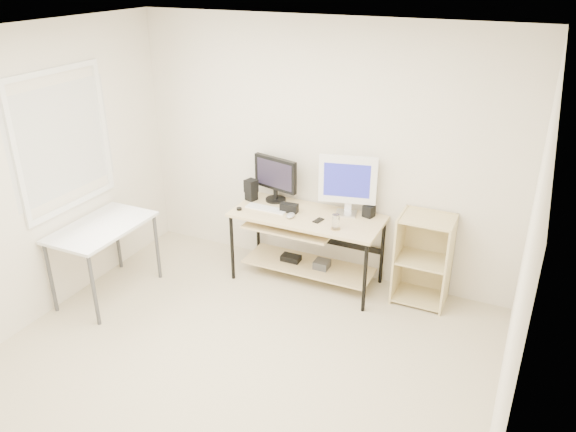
# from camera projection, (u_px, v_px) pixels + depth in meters

# --- Properties ---
(room) EXTENTS (4.01, 4.01, 2.62)m
(room) POSITION_uv_depth(u_px,v_px,m) (203.00, 225.00, 4.04)
(room) COLOR beige
(room) RESTS_ON ground
(desk) EXTENTS (1.50, 0.65, 0.75)m
(desk) POSITION_uv_depth(u_px,v_px,m) (305.00, 233.00, 5.65)
(desk) COLOR beige
(desk) RESTS_ON ground
(side_table) EXTENTS (0.60, 1.00, 0.75)m
(side_table) POSITION_uv_depth(u_px,v_px,m) (102.00, 233.00, 5.36)
(side_table) COLOR white
(side_table) RESTS_ON ground
(shelf_unit) EXTENTS (0.50, 0.40, 0.90)m
(shelf_unit) POSITION_uv_depth(u_px,v_px,m) (424.00, 258.00, 5.37)
(shelf_unit) COLOR #D9C688
(shelf_unit) RESTS_ON ground
(black_monitor) EXTENTS (0.51, 0.21, 0.47)m
(black_monitor) POSITION_uv_depth(u_px,v_px,m) (275.00, 176.00, 5.77)
(black_monitor) COLOR black
(black_monitor) RESTS_ON desk
(white_imac) EXTENTS (0.56, 0.18, 0.60)m
(white_imac) POSITION_uv_depth(u_px,v_px,m) (348.00, 181.00, 5.42)
(white_imac) COLOR silver
(white_imac) RESTS_ON desk
(keyboard) EXTENTS (0.44, 0.13, 0.02)m
(keyboard) POSITION_uv_depth(u_px,v_px,m) (267.00, 209.00, 5.67)
(keyboard) COLOR white
(keyboard) RESTS_ON desk
(mouse) EXTENTS (0.09, 0.13, 0.04)m
(mouse) POSITION_uv_depth(u_px,v_px,m) (290.00, 215.00, 5.49)
(mouse) COLOR #B1B1B6
(mouse) RESTS_ON desk
(center_speaker) EXTENTS (0.18, 0.09, 0.09)m
(center_speaker) POSITION_uv_depth(u_px,v_px,m) (289.00, 208.00, 5.60)
(center_speaker) COLOR black
(center_speaker) RESTS_ON desk
(speaker_left) EXTENTS (0.14, 0.14, 0.22)m
(speaker_left) POSITION_uv_depth(u_px,v_px,m) (251.00, 189.00, 5.85)
(speaker_left) COLOR black
(speaker_left) RESTS_ON desk
(speaker_right) EXTENTS (0.12, 0.12, 0.12)m
(speaker_right) POSITION_uv_depth(u_px,v_px,m) (369.00, 211.00, 5.49)
(speaker_right) COLOR black
(speaker_right) RESTS_ON desk
(audio_controller) EXTENTS (0.09, 0.07, 0.16)m
(audio_controller) POSITION_uv_depth(u_px,v_px,m) (249.00, 193.00, 5.86)
(audio_controller) COLOR black
(audio_controller) RESTS_ON desk
(volume_puck) EXTENTS (0.06, 0.06, 0.02)m
(volume_puck) POSITION_uv_depth(u_px,v_px,m) (239.00, 209.00, 5.65)
(volume_puck) COLOR black
(volume_puck) RESTS_ON desk
(smartphone) EXTENTS (0.09, 0.13, 0.01)m
(smartphone) POSITION_uv_depth(u_px,v_px,m) (318.00, 220.00, 5.42)
(smartphone) COLOR black
(smartphone) RESTS_ON desk
(coaster) EXTENTS (0.12, 0.12, 0.01)m
(coaster) POSITION_uv_depth(u_px,v_px,m) (335.00, 229.00, 5.26)
(coaster) COLOR #9D7B47
(coaster) RESTS_ON desk
(drinking_glass) EXTENTS (0.09, 0.09, 0.14)m
(drinking_glass) POSITION_uv_depth(u_px,v_px,m) (336.00, 222.00, 5.23)
(drinking_glass) COLOR white
(drinking_glass) RESTS_ON coaster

